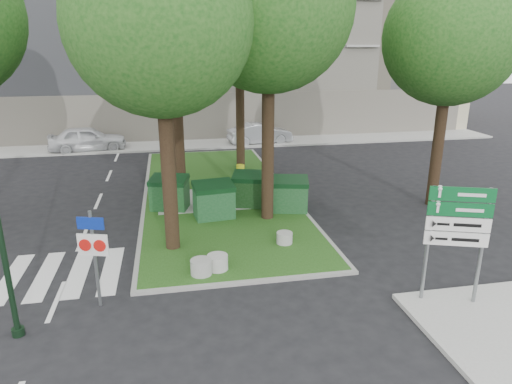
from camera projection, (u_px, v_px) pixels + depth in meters
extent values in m
plane|color=black|center=(231.00, 284.00, 12.47)|extent=(120.00, 120.00, 0.00)
cube|color=#204714|center=(217.00, 193.00, 20.01)|extent=(6.00, 16.00, 0.12)
cube|color=gray|center=(217.00, 193.00, 20.02)|extent=(6.30, 16.30, 0.10)
cube|color=#999993|center=(192.00, 145.00, 29.74)|extent=(42.00, 3.00, 0.12)
cube|color=silver|center=(95.00, 271.00, 13.19)|extent=(5.00, 3.00, 0.01)
cube|color=beige|center=(181.00, 21.00, 34.31)|extent=(41.00, 12.00, 16.00)
cylinder|color=black|center=(168.00, 156.00, 13.59)|extent=(0.44, 0.44, 6.16)
sphere|color=#154813|center=(160.00, 23.00, 12.44)|extent=(5.20, 5.20, 5.20)
cylinder|color=black|center=(268.00, 131.00, 16.00)|extent=(0.44, 0.44, 6.72)
sphere|color=#154813|center=(269.00, 6.00, 14.75)|extent=(5.60, 5.60, 5.60)
cylinder|color=black|center=(178.00, 125.00, 19.80)|extent=(0.44, 0.44, 5.88)
sphere|color=#154813|center=(174.00, 38.00, 18.70)|extent=(4.80, 4.80, 4.80)
cylinder|color=black|center=(240.00, 102.00, 23.01)|extent=(0.44, 0.44, 7.00)
sphere|color=#154813|center=(239.00, 12.00, 21.70)|extent=(5.80, 5.80, 5.80)
cylinder|color=black|center=(439.00, 133.00, 17.86)|extent=(0.44, 0.44, 5.88)
sphere|color=#154813|center=(451.00, 37.00, 16.77)|extent=(5.00, 5.00, 5.00)
cube|color=#113E17|center=(170.00, 195.00, 17.76)|extent=(1.59, 1.29, 1.08)
cube|color=black|center=(169.00, 180.00, 17.56)|extent=(1.65, 1.37, 0.31)
cube|color=#13421D|center=(214.00, 203.00, 16.87)|extent=(1.52, 1.12, 1.11)
cube|color=black|center=(213.00, 186.00, 16.67)|extent=(1.58, 1.19, 0.32)
cube|color=black|center=(251.00, 192.00, 18.14)|extent=(1.63, 1.33, 1.11)
cube|color=black|center=(251.00, 176.00, 17.94)|extent=(1.70, 1.41, 0.32)
cube|color=#133F1A|center=(289.00, 197.00, 17.60)|extent=(1.55, 1.22, 1.08)
cube|color=black|center=(290.00, 181.00, 17.40)|extent=(1.61, 1.29, 0.31)
cylinder|color=gray|center=(201.00, 267.00, 12.72)|extent=(0.60, 0.60, 0.43)
cylinder|color=#9A9A95|center=(284.00, 238.00, 14.72)|extent=(0.51, 0.51, 0.37)
cylinder|color=#A7A6A1|center=(218.00, 262.00, 13.00)|extent=(0.60, 0.60, 0.43)
cylinder|color=#B8C216|center=(240.00, 172.00, 21.87)|extent=(0.39, 0.39, 0.67)
cylinder|color=black|center=(2.00, 242.00, 9.58)|extent=(0.13, 0.13, 4.55)
cylinder|color=black|center=(18.00, 332.00, 10.25)|extent=(0.27, 0.27, 0.18)
cylinder|color=slate|center=(95.00, 260.00, 11.08)|extent=(0.10, 0.10, 2.53)
cube|color=navy|center=(91.00, 223.00, 10.78)|extent=(0.64, 0.23, 0.30)
cube|color=white|center=(93.00, 244.00, 10.95)|extent=(0.74, 0.26, 0.56)
cylinder|color=red|center=(85.00, 245.00, 10.92)|extent=(0.30, 0.12, 0.30)
cylinder|color=red|center=(101.00, 244.00, 10.99)|extent=(0.30, 0.12, 0.30)
cylinder|color=slate|center=(428.00, 244.00, 11.13)|extent=(0.12, 0.12, 2.97)
cylinder|color=slate|center=(482.00, 247.00, 10.96)|extent=(0.12, 0.12, 2.97)
cube|color=#0A5525|center=(462.00, 194.00, 10.64)|extent=(1.42, 0.53, 0.34)
cube|color=#0A5525|center=(460.00, 209.00, 10.76)|extent=(1.42, 0.53, 0.34)
cube|color=white|center=(458.00, 224.00, 10.88)|extent=(1.42, 0.53, 0.34)
cube|color=white|center=(456.00, 238.00, 10.99)|extent=(1.42, 0.53, 0.34)
imported|color=silver|center=(87.00, 139.00, 27.95)|extent=(4.73, 2.38, 1.55)
imported|color=#A6A9AF|center=(260.00, 134.00, 30.04)|extent=(4.36, 2.01, 1.38)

